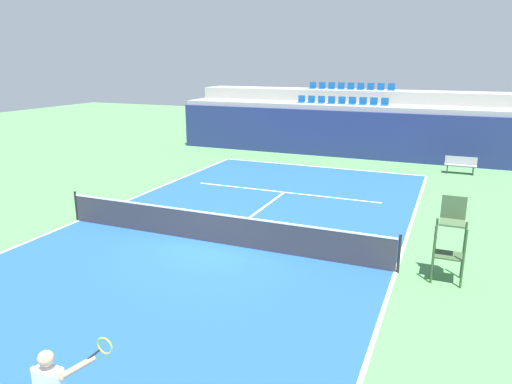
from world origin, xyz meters
The scene contains 15 objects.
ground_plane centered at (0.00, 0.00, 0.00)m, with size 80.00×80.00×0.00m, color #4C8C4C.
court_surface centered at (0.00, 0.00, 0.01)m, with size 11.00×24.00×0.01m, color #1E4C99.
baseline_far centered at (0.00, 11.95, 0.01)m, with size 11.00×0.10×0.00m, color white.
sideline_left centered at (-5.45, 0.00, 0.01)m, with size 0.10×24.00×0.00m, color white.
sideline_right centered at (5.45, 0.00, 0.01)m, with size 0.10×24.00×0.00m, color white.
service_line_far centered at (0.00, 6.40, 0.01)m, with size 8.26×0.10×0.00m, color white.
centre_service_line centered at (0.00, 3.20, 0.01)m, with size 0.10×6.40×0.00m, color white.
back_wall centered at (0.00, 15.08, 1.35)m, with size 19.97×0.30×2.70m, color navy.
stands_tier_lower centered at (0.00, 16.43, 1.49)m, with size 19.97×2.40×2.98m, color #9E9E99.
stands_tier_upper centered at (0.00, 18.83, 1.85)m, with size 19.97×2.40×3.70m, color #9E9E99.
seating_row_lower centered at (0.00, 16.53, 3.10)m, with size 5.53×0.44×0.44m.
seating_row_upper centered at (0.00, 18.93, 3.83)m, with size 5.53×0.44×0.44m.
tennis_net centered at (0.00, 0.00, 0.51)m, with size 11.08×0.08×1.07m.
umpire_chair centered at (6.70, 0.06, 1.19)m, with size 0.76×0.66×2.20m.
player_bench centered at (6.94, 13.22, 0.51)m, with size 1.50×0.40×0.85m.
Camera 1 is at (6.55, -12.22, 5.46)m, focal length 33.27 mm.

